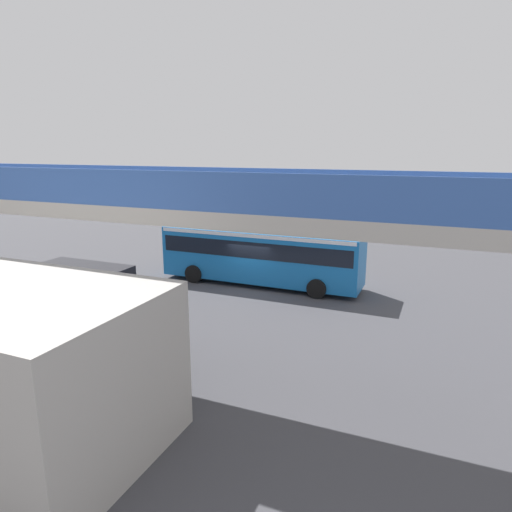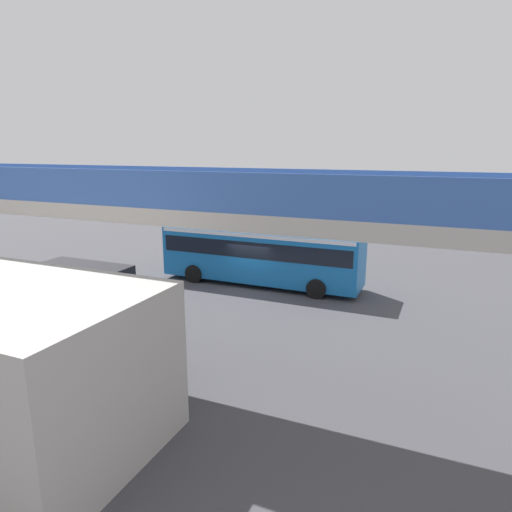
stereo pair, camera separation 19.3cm
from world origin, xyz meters
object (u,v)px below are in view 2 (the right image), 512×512
object	(u,v)px
city_bus	(261,252)
parked_van	(85,282)
bicycle_red	(66,277)
traffic_sign	(230,237)
pedestrian	(175,250)
bicycle_black	(44,283)

from	to	relation	value
city_bus	parked_van	size ratio (longest dim) A/B	2.40
bicycle_red	traffic_sign	distance (m)	10.34
parked_van	bicycle_red	xyz separation A→B (m)	(3.82, -2.44, -0.81)
pedestrian	traffic_sign	xyz separation A→B (m)	(-3.76, -0.88, 1.00)
parked_van	pedestrian	distance (m)	9.14
city_bus	bicycle_red	distance (m)	11.40
traffic_sign	city_bus	bearing A→B (deg)	137.74
pedestrian	traffic_sign	size ratio (longest dim) A/B	0.64
parked_van	pedestrian	size ratio (longest dim) A/B	2.68
parked_van	bicycle_red	world-z (taller)	parked_van
bicycle_red	traffic_sign	xyz separation A→B (m)	(-6.90, -7.55, 1.52)
city_bus	traffic_sign	size ratio (longest dim) A/B	4.12
pedestrian	traffic_sign	distance (m)	3.99
bicycle_black	city_bus	bearing A→B (deg)	-151.35
parked_van	bicycle_red	distance (m)	4.60
bicycle_red	traffic_sign	bearing A→B (deg)	-132.42
bicycle_black	pedestrian	bearing A→B (deg)	-111.97
bicycle_red	pedestrian	world-z (taller)	pedestrian
traffic_sign	parked_van	bearing A→B (deg)	72.86
pedestrian	bicycle_red	bearing A→B (deg)	64.80
city_bus	traffic_sign	distance (m)	4.79
parked_van	bicycle_black	size ratio (longest dim) A/B	2.71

